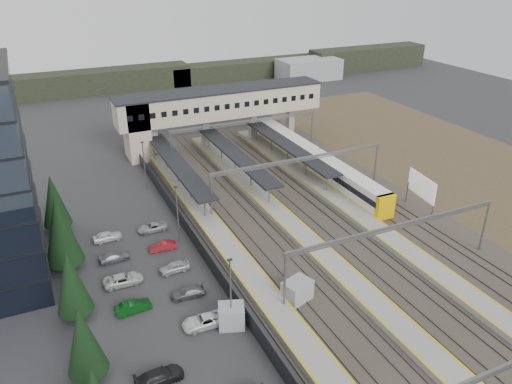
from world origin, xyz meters
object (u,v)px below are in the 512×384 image
relay_cabin_near (297,291)px  billboard (422,187)px  relay_cabin_far (231,316)px  footbridge (208,108)px  train (313,160)px

relay_cabin_near → billboard: size_ratio=0.55×
relay_cabin_near → relay_cabin_far: 7.99m
footbridge → billboard: (18.81, -38.09, -4.12)m
relay_cabin_near → train: 36.36m
relay_cabin_far → relay_cabin_near: bearing=5.2°
relay_cabin_far → train: (27.93, 31.10, 0.89)m
relay_cabin_near → billboard: 28.81m
train → relay_cabin_near: bearing=-123.3°
footbridge → relay_cabin_far: bearing=-107.4°
relay_cabin_far → footbridge: 52.70m
relay_cabin_near → billboard: (26.48, 11.06, 2.55)m
footbridge → billboard: bearing=-63.7°
relay_cabin_far → footbridge: (15.64, 49.88, 6.74)m
relay_cabin_far → footbridge: size_ratio=0.08×
billboard → relay_cabin_near: bearing=-157.3°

